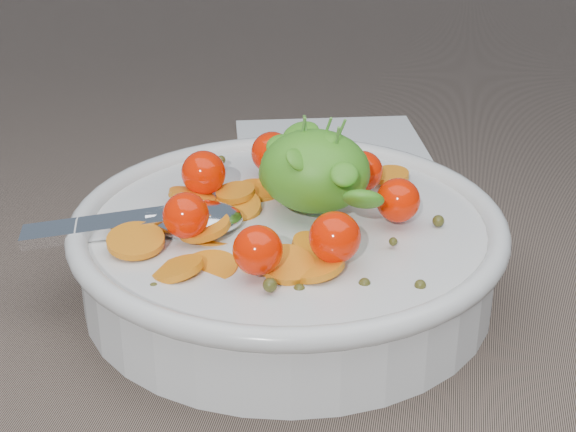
# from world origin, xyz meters

# --- Properties ---
(ground) EXTENTS (6.00, 6.00, 0.00)m
(ground) POSITION_xyz_m (0.00, 0.00, 0.00)
(ground) COLOR #715F51
(ground) RESTS_ON ground
(bowl) EXTENTS (0.31, 0.29, 0.12)m
(bowl) POSITION_xyz_m (0.01, 0.00, 0.03)
(bowl) COLOR silver
(bowl) RESTS_ON ground
(napkin) EXTENTS (0.21, 0.19, 0.01)m
(napkin) POSITION_xyz_m (0.01, 0.26, 0.00)
(napkin) COLOR white
(napkin) RESTS_ON ground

